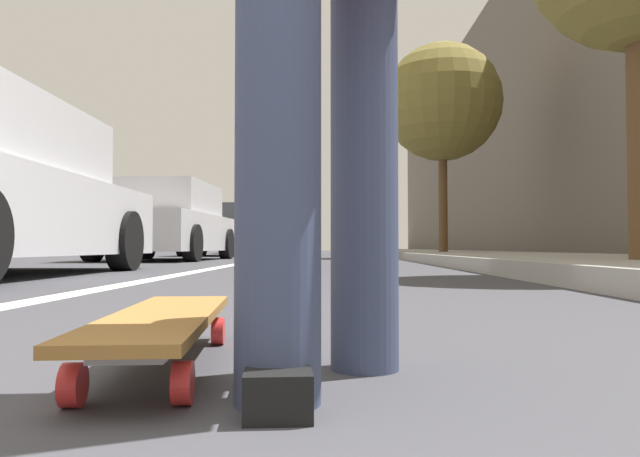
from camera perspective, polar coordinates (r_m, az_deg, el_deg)
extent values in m
plane|color=#38383D|center=(10.31, -0.25, -3.17)|extent=(80.00, 80.00, 0.00)
cube|color=silver|center=(20.35, -2.93, -2.48)|extent=(52.00, 0.16, 0.01)
cube|color=#9E9B93|center=(18.56, 10.38, -2.30)|extent=(52.00, 3.20, 0.15)
cube|color=#6A6257|center=(23.48, 16.04, 8.39)|extent=(40.00, 1.20, 8.74)
cylinder|color=red|center=(1.63, -15.63, -9.33)|extent=(0.07, 0.04, 0.07)
cylinder|color=red|center=(1.60, -9.58, -9.49)|extent=(0.07, 0.04, 0.07)
cylinder|color=red|center=(1.05, -22.23, -13.47)|extent=(0.07, 0.04, 0.07)
cylinder|color=red|center=(1.01, -12.77, -14.01)|extent=(0.07, 0.04, 0.07)
cube|color=silver|center=(1.61, -12.62, -7.75)|extent=(0.07, 0.12, 0.02)
cube|color=silver|center=(1.02, -17.57, -11.17)|extent=(0.07, 0.12, 0.02)
cube|color=olive|center=(1.31, -14.52, -8.11)|extent=(0.85, 0.28, 0.02)
cylinder|color=#384260|center=(0.99, -3.97, 7.48)|extent=(0.14, 0.14, 0.82)
cylinder|color=#384260|center=(1.26, 4.19, 5.48)|extent=(0.14, 0.14, 0.82)
cube|color=black|center=(1.00, -4.01, -14.19)|extent=(0.27, 0.12, 0.07)
cube|color=#4C606B|center=(6.95, -25.60, 6.07)|extent=(0.04, 1.63, 0.51)
cylinder|color=black|center=(6.84, -17.90, -1.11)|extent=(0.64, 0.22, 0.64)
cube|color=silver|center=(12.18, -14.22, -0.39)|extent=(4.44, 2.06, 0.70)
cube|color=silver|center=(12.07, -14.42, 2.71)|extent=(2.47, 1.82, 0.60)
cube|color=#4C606B|center=(13.21, -12.81, 2.31)|extent=(0.12, 1.64, 0.51)
cylinder|color=black|center=(13.74, -16.02, -1.41)|extent=(0.66, 0.25, 0.65)
cylinder|color=black|center=(13.25, -8.80, -1.44)|extent=(0.66, 0.25, 0.65)
cylinder|color=black|center=(11.23, -20.65, -1.29)|extent=(0.66, 0.25, 0.65)
cylinder|color=black|center=(10.63, -11.92, -1.35)|extent=(0.66, 0.25, 0.65)
cube|color=#4C5156|center=(18.27, -9.13, -0.83)|extent=(4.35, 1.91, 0.70)
cube|color=#4C5156|center=(18.14, -9.19, 1.23)|extent=(2.40, 1.75, 0.60)
cube|color=#4C606B|center=(19.32, -8.60, 1.05)|extent=(0.05, 1.66, 0.51)
cylinder|color=black|center=(19.75, -11.03, -1.50)|extent=(0.68, 0.22, 0.67)
cylinder|color=black|center=(19.47, -5.87, -1.52)|extent=(0.68, 0.22, 0.67)
cylinder|color=black|center=(17.13, -12.83, -1.45)|extent=(0.68, 0.22, 0.67)
cylinder|color=black|center=(16.80, -6.89, -1.47)|extent=(0.68, 0.22, 0.67)
cube|color=navy|center=(24.74, -6.46, -1.13)|extent=(4.52, 1.95, 0.70)
cube|color=navy|center=(24.60, -6.48, 0.39)|extent=(2.52, 1.72, 0.60)
cube|color=#4C606B|center=(25.82, -6.24, 0.29)|extent=(0.11, 1.55, 0.51)
cylinder|color=black|center=(26.19, -8.02, -1.62)|extent=(0.64, 0.25, 0.64)
cylinder|color=black|center=(26.06, -4.36, -1.63)|extent=(0.64, 0.25, 0.64)
cylinder|color=black|center=(23.45, -8.79, -1.60)|extent=(0.64, 0.25, 0.64)
cylinder|color=black|center=(23.30, -4.70, -1.61)|extent=(0.64, 0.25, 0.64)
cylinder|color=#2D2D2D|center=(24.42, -3.23, 1.95)|extent=(0.12, 0.12, 3.68)
cube|color=black|center=(24.67, -3.22, 7.15)|extent=(0.24, 0.28, 0.80)
sphere|color=red|center=(24.84, -3.20, 7.70)|extent=(0.16, 0.16, 0.16)
sphere|color=#392907|center=(24.79, -3.20, 7.11)|extent=(0.16, 0.16, 0.16)
sphere|color=black|center=(24.76, -3.20, 6.51)|extent=(0.16, 0.16, 0.16)
cylinder|color=brown|center=(14.42, 11.51, 2.61)|extent=(0.20, 0.20, 2.69)
sphere|color=olive|center=(14.77, 11.45, 11.58)|extent=(2.76, 2.76, 2.76)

